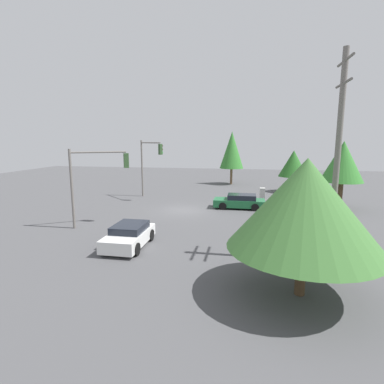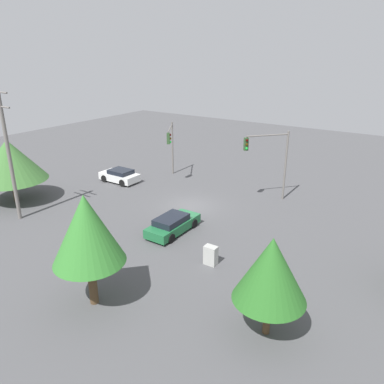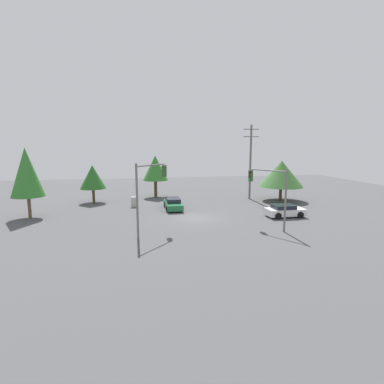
# 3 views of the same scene
# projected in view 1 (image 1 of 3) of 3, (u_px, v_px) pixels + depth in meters

# --- Properties ---
(ground_plane) EXTENTS (80.00, 80.00, 0.00)m
(ground_plane) POSITION_uv_depth(u_px,v_px,m) (184.00, 210.00, 26.38)
(ground_plane) COLOR #4C4C4F
(sedan_green) EXTENTS (1.94, 4.55, 1.29)m
(sedan_green) POSITION_uv_depth(u_px,v_px,m) (240.00, 201.00, 27.07)
(sedan_green) COLOR #1E6638
(sedan_green) RESTS_ON ground_plane
(sedan_white) EXTENTS (4.00, 2.05, 1.30)m
(sedan_white) POSITION_uv_depth(u_px,v_px,m) (129.00, 236.00, 17.33)
(sedan_white) COLOR silver
(sedan_white) RESTS_ON ground_plane
(traffic_signal_main) EXTENTS (2.31, 3.52, 5.53)m
(traffic_signal_main) POSITION_uv_depth(u_px,v_px,m) (96.00, 173.00, 20.98)
(traffic_signal_main) COLOR slate
(traffic_signal_main) RESTS_ON ground_plane
(traffic_signal_cross) EXTENTS (2.79, 3.15, 6.10)m
(traffic_signal_cross) POSITION_uv_depth(u_px,v_px,m) (149.00, 159.00, 31.24)
(traffic_signal_cross) COLOR slate
(traffic_signal_cross) RESTS_ON ground_plane
(utility_pole_tall) EXTENTS (2.20, 0.28, 10.28)m
(utility_pole_tall) POSITION_uv_depth(u_px,v_px,m) (338.00, 154.00, 14.29)
(utility_pole_tall) COLOR slate
(utility_pole_tall) RESTS_ON ground_plane
(electrical_cabinet) EXTENTS (0.80, 0.51, 1.23)m
(electrical_cabinet) POSITION_uv_depth(u_px,v_px,m) (262.00, 194.00, 31.09)
(electrical_cabinet) COLOR #B2B2AD
(electrical_cabinet) RESTS_ON ground_plane
(tree_corner) EXTENTS (3.62, 3.62, 6.05)m
(tree_corner) POSITION_uv_depth(u_px,v_px,m) (343.00, 162.00, 26.31)
(tree_corner) COLOR #4C3823
(tree_corner) RESTS_ON ground_plane
(tree_behind) EXTENTS (3.35, 3.35, 4.95)m
(tree_behind) POSITION_uv_depth(u_px,v_px,m) (293.00, 164.00, 35.07)
(tree_behind) COLOR #4C3823
(tree_behind) RESTS_ON ground_plane
(tree_left) EXTENTS (3.27, 3.27, 7.31)m
(tree_left) POSITION_uv_depth(u_px,v_px,m) (232.00, 150.00, 41.43)
(tree_left) COLOR brown
(tree_left) RESTS_ON ground_plane
(tree_right) EXTENTS (5.90, 5.90, 5.45)m
(tree_right) POSITION_uv_depth(u_px,v_px,m) (305.00, 204.00, 11.38)
(tree_right) COLOR #4C3823
(tree_right) RESTS_ON ground_plane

